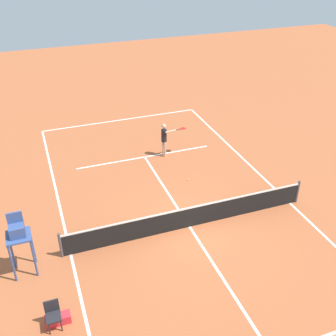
{
  "coord_description": "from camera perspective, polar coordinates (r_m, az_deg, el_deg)",
  "views": [
    {
      "loc": [
        5.23,
        11.85,
        10.48
      ],
      "look_at": [
        -0.3,
        -3.35,
        0.8
      ],
      "focal_mm": 43.94,
      "sensor_mm": 36.0,
      "label": 1
    }
  ],
  "objects": [
    {
      "name": "court_lines",
      "position": [
        16.66,
        3.0,
        -8.12
      ],
      "size": [
        9.55,
        22.16,
        0.01
      ],
      "color": "white",
      "rests_on": "ground"
    },
    {
      "name": "umpire_chair",
      "position": [
        14.61,
        -20.07,
        -8.74
      ],
      "size": [
        0.8,
        0.8,
        2.41
      ],
      "color": "#38518C",
      "rests_on": "ground"
    },
    {
      "name": "tennis_net",
      "position": [
        16.35,
        3.05,
        -6.77
      ],
      "size": [
        10.15,
        0.1,
        1.07
      ],
      "color": "#4C4C51",
      "rests_on": "ground"
    },
    {
      "name": "tennis_ball",
      "position": [
        19.47,
        2.76,
        -1.59
      ],
      "size": [
        0.07,
        0.07,
        0.07
      ],
      "primitive_type": "sphere",
      "color": "#CCE033",
      "rests_on": "ground"
    },
    {
      "name": "courtside_chair_near",
      "position": [
        13.33,
        -15.68,
        -18.89
      ],
      "size": [
        0.44,
        0.46,
        0.95
      ],
      "color": "#262626",
      "rests_on": "ground"
    },
    {
      "name": "equipment_bag",
      "position": [
        13.67,
        -14.99,
        -19.61
      ],
      "size": [
        0.76,
        0.32,
        0.3
      ],
      "primitive_type": "cube",
      "color": "red",
      "rests_on": "ground"
    },
    {
      "name": "ground_plane",
      "position": [
        16.66,
        3.0,
        -8.12
      ],
      "size": [
        60.0,
        60.0,
        0.0
      ],
      "primitive_type": "plane",
      "color": "#AD5933"
    },
    {
      "name": "player_serving",
      "position": [
        21.01,
        -0.43,
        4.34
      ],
      "size": [
        1.34,
        0.46,
        1.81
      ],
      "rotation": [
        0.0,
        0.0,
        1.7
      ],
      "color": "#D8A884",
      "rests_on": "ground"
    }
  ]
}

